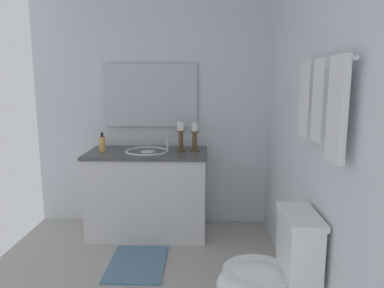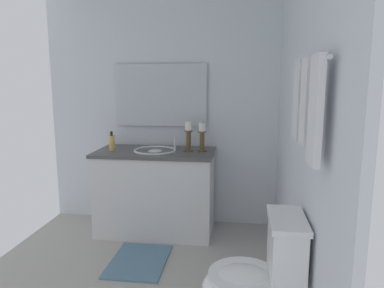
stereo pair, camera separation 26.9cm
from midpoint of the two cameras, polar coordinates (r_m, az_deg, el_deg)
floor at (r=2.87m, az=-12.34°, el=-20.95°), size 2.47×2.33×0.02m
wall_back at (r=2.44m, az=14.15°, el=4.34°), size 2.47×0.04×2.45m
wall_left at (r=3.68m, az=-8.37°, el=6.38°), size 0.04×2.33×2.45m
vanity_cabinet at (r=3.51m, az=-9.10°, el=-7.55°), size 0.58×1.12×0.80m
sink_basin at (r=3.42m, az=-9.25°, el=-1.83°), size 0.40×0.40×0.24m
mirror at (r=3.63m, az=-8.66°, el=7.53°), size 0.02×0.91×0.61m
candle_holder_tall at (r=3.37m, az=-1.87°, el=1.22°), size 0.09×0.09×0.27m
candle_holder_short at (r=3.38m, az=-4.03°, el=1.28°), size 0.09×0.09×0.27m
soap_bottle at (r=3.48m, az=-16.04°, el=-0.01°), size 0.06×0.06×0.18m
toilet at (r=2.17m, az=8.37°, el=-20.24°), size 0.39×0.54×0.75m
towel_bar at (r=1.87m, az=16.39°, el=12.25°), size 0.72×0.02×0.02m
towel_near_vanity at (r=2.11m, az=14.02°, el=6.82°), size 0.20×0.03×0.43m
towel_center at (r=1.87m, az=15.57°, el=6.50°), size 0.17×0.03×0.42m
towel_near_corner at (r=1.64m, az=17.50°, el=5.17°), size 0.18×0.03×0.46m
bath_mat at (r=3.10m, az=-11.17°, el=-17.97°), size 0.60×0.44×0.02m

